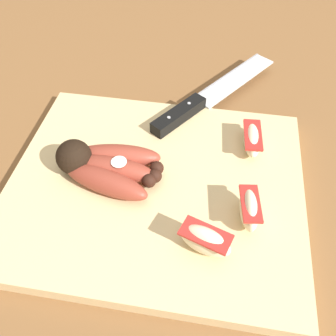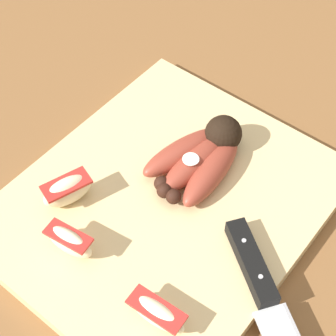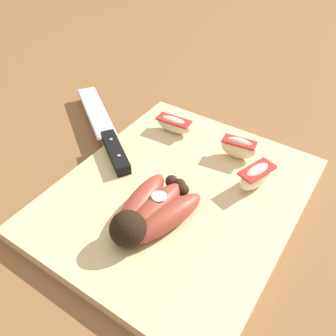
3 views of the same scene
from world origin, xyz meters
TOP-DOWN VIEW (x-y plane):
  - ground_plane at (0.00, 0.00)m, footprint 6.00×6.00m
  - cutting_board at (-0.00, -0.01)m, footprint 0.38×0.32m
  - banana_bunch at (0.07, -0.01)m, footprint 0.14×0.10m
  - chefs_knife at (-0.04, -0.18)m, footprint 0.18×0.25m
  - apple_wedge_near at (-0.12, 0.03)m, footprint 0.03×0.06m
  - apple_wedge_middle at (-0.12, -0.10)m, footprint 0.03×0.07m
  - apple_wedge_far at (-0.07, 0.08)m, footprint 0.06×0.04m

SIDE VIEW (x-z plane):
  - ground_plane at x=0.00m, z-range 0.00..0.00m
  - cutting_board at x=0.00m, z-range 0.00..0.02m
  - chefs_knife at x=-0.04m, z-range 0.02..0.04m
  - apple_wedge_middle at x=-0.12m, z-range 0.02..0.05m
  - banana_bunch at x=0.07m, z-range 0.01..0.06m
  - apple_wedge_near at x=-0.12m, z-range 0.02..0.06m
  - apple_wedge_far at x=-0.07m, z-range 0.02..0.06m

